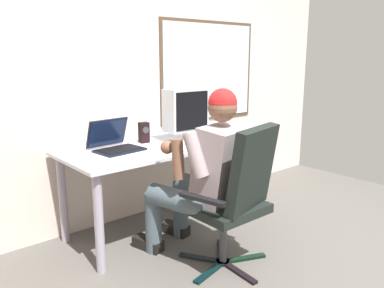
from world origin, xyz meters
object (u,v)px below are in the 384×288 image
crt_monitor (186,111)px  desk_speaker (144,132)px  desk (170,155)px  laptop (114,142)px  office_chair (238,192)px  wine_glass (246,126)px  person_seated (204,173)px

crt_monitor → desk_speaker: crt_monitor is taller
desk → laptop: (-0.46, 0.09, 0.16)m
desk → crt_monitor: crt_monitor is taller
office_chair → wine_glass: bearing=39.3°
office_chair → laptop: (-0.37, 0.93, 0.23)m
desk → crt_monitor: size_ratio=4.04×
person_seated → desk_speaker: size_ratio=7.19×
desk → office_chair: size_ratio=1.78×
wine_glass → desk_speaker: desk_speaker is taller
person_seated → wine_glass: 0.94m
person_seated → desk_speaker: 0.75m
person_seated → crt_monitor: 0.73m
desk → desk_speaker: 0.28m
office_chair → wine_glass: size_ratio=7.89×
office_chair → person_seated: 0.28m
laptop → desk_speaker: bearing=11.1°
office_chair → person_seated: person_seated is taller
office_chair → laptop: bearing=111.6°
crt_monitor → desk_speaker: size_ratio=2.58×
desk_speaker → desk: bearing=-45.5°
laptop → office_chair: bearing=-68.4°
crt_monitor → office_chair: bearing=-107.0°
office_chair → laptop: office_chair is taller
desk → desk_speaker: size_ratio=10.42×
crt_monitor → wine_glass: 0.59m
crt_monitor → laptop: crt_monitor is taller
office_chair → desk_speaker: bearing=93.4°
crt_monitor → wine_glass: size_ratio=3.47×
person_seated → crt_monitor: bearing=61.5°
office_chair → crt_monitor: bearing=73.0°
person_seated → desk: bearing=76.0°
office_chair → desk_speaker: (-0.06, 0.99, 0.25)m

